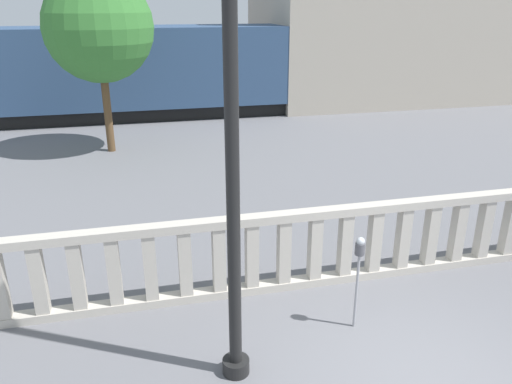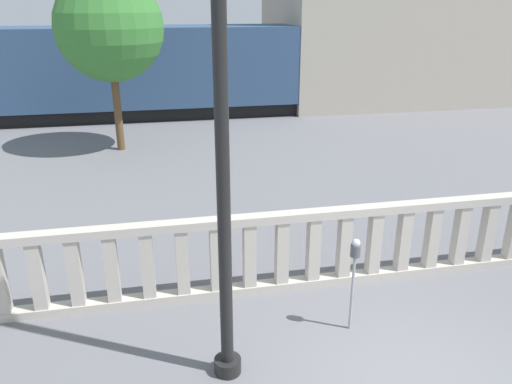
% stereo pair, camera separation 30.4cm
% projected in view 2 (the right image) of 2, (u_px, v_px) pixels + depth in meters
% --- Properties ---
extents(balustrade, '(12.70, 0.24, 1.39)m').
position_uv_depth(balustrade, '(344.00, 246.00, 8.46)').
color(balustrade, '#BCB5A8').
rests_on(balustrade, ground).
extents(lamppost, '(0.36, 0.36, 6.23)m').
position_uv_depth(lamppost, '(222.00, 125.00, 5.41)').
color(lamppost, black).
rests_on(lamppost, ground).
extents(parking_meter, '(0.14, 0.14, 1.48)m').
position_uv_depth(parking_meter, '(355.00, 260.00, 7.06)').
color(parking_meter, '#99999E').
rests_on(parking_meter, ground).
extents(train_near, '(27.56, 2.95, 4.24)m').
position_uv_depth(train_near, '(287.00, 67.00, 21.72)').
color(train_near, black).
rests_on(train_near, ground).
extents(tree_left, '(3.29, 3.29, 5.49)m').
position_uv_depth(tree_left, '(109.00, 27.00, 15.12)').
color(tree_left, brown).
rests_on(tree_left, ground).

